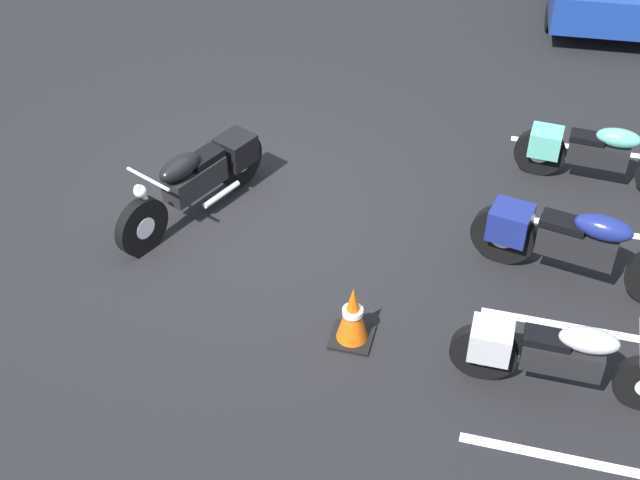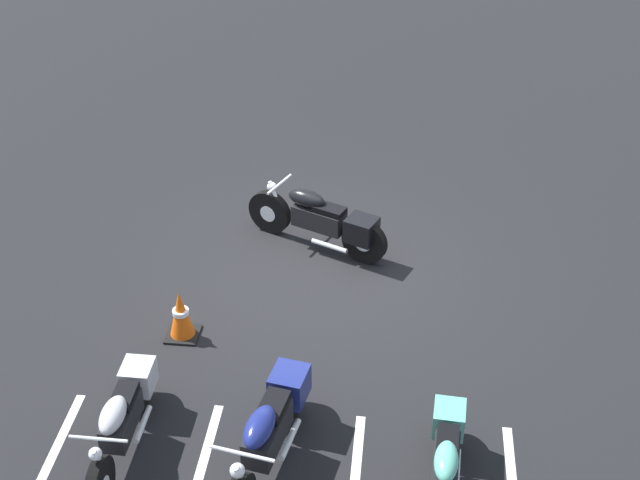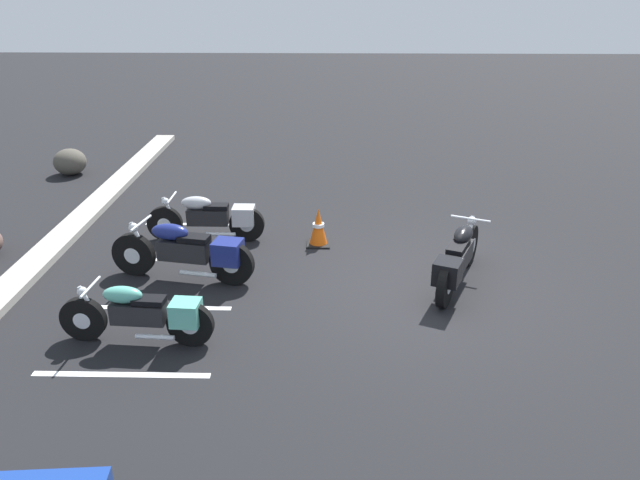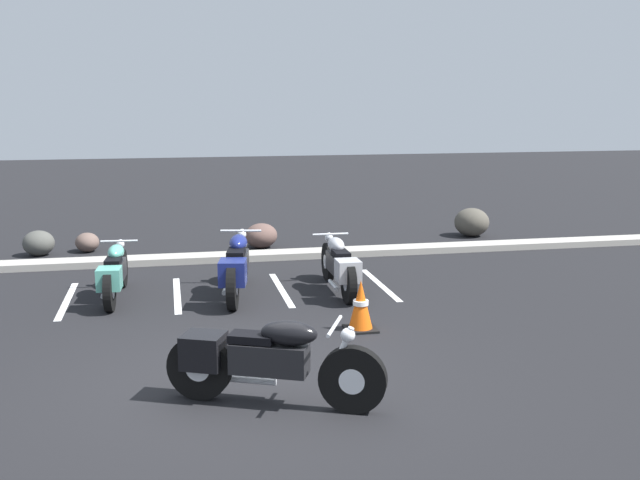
# 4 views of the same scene
# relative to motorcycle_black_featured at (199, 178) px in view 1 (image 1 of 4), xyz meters

# --- Properties ---
(ground) EXTENTS (60.00, 60.00, 0.00)m
(ground) POSITION_rel_motorcycle_black_featured_xyz_m (-0.10, 0.51, -0.46)
(ground) COLOR black
(motorcycle_black_featured) EXTENTS (2.04, 1.05, 0.86)m
(motorcycle_black_featured) POSITION_rel_motorcycle_black_featured_xyz_m (0.00, 0.00, 0.00)
(motorcycle_black_featured) COLOR black
(motorcycle_black_featured) RESTS_ON ground
(parked_bike_0) EXTENTS (0.56, 1.98, 0.78)m
(parked_bike_0) POSITION_rel_motorcycle_black_featured_xyz_m (-1.65, 4.21, -0.04)
(parked_bike_0) COLOR black
(parked_bike_0) RESTS_ON ground
(parked_bike_1) EXTENTS (0.79, 2.26, 0.89)m
(parked_bike_1) POSITION_rel_motorcycle_black_featured_xyz_m (0.12, 4.02, 0.02)
(parked_bike_1) COLOR black
(parked_bike_1) RESTS_ON ground
(parked_bike_2) EXTENTS (0.58, 2.05, 0.81)m
(parked_bike_2) POSITION_rel_motorcycle_black_featured_xyz_m (1.67, 3.96, -0.03)
(parked_bike_2) COLOR black
(parked_bike_2) RESTS_ON ground
(traffic_cone) EXTENTS (0.40, 0.40, 0.66)m
(traffic_cone) POSITION_rel_motorcycle_black_featured_xyz_m (1.52, 2.09, -0.15)
(traffic_cone) COLOR black
(traffic_cone) RESTS_ON ground
(stall_line_0) EXTENTS (0.10, 2.10, 0.00)m
(stall_line_0) POSITION_rel_motorcycle_black_featured_xyz_m (-2.36, 4.31, -0.45)
(stall_line_0) COLOR white
(stall_line_0) RESTS_ON ground
(stall_line_1) EXTENTS (0.10, 2.10, 0.00)m
(stall_line_1) POSITION_rel_motorcycle_black_featured_xyz_m (-0.76, 4.31, -0.45)
(stall_line_1) COLOR white
(stall_line_1) RESTS_ON ground
(stall_line_2) EXTENTS (0.10, 2.10, 0.00)m
(stall_line_2) POSITION_rel_motorcycle_black_featured_xyz_m (0.83, 4.31, -0.45)
(stall_line_2) COLOR white
(stall_line_2) RESTS_ON ground
(stall_line_3) EXTENTS (0.10, 2.10, 0.00)m
(stall_line_3) POSITION_rel_motorcycle_black_featured_xyz_m (2.42, 4.31, -0.45)
(stall_line_3) COLOR white
(stall_line_3) RESTS_ON ground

